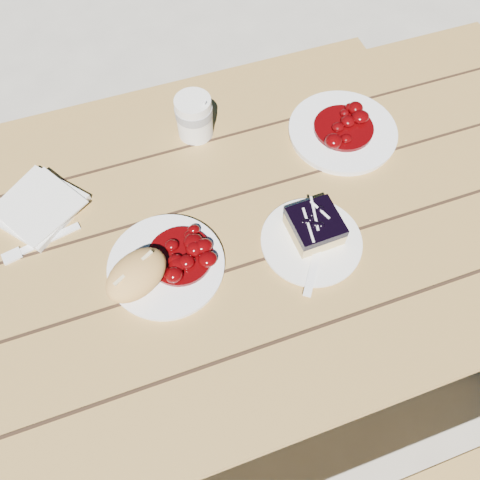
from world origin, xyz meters
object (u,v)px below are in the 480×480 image
object	(u,v)px
second_plate	(342,132)
coffee_cup	(194,117)
picnic_table	(163,289)
main_plate	(166,266)
blueberry_cake	(315,226)
bread_roll	(136,275)
dessert_plate	(311,242)

from	to	relation	value
second_plate	coffee_cup	bearing A→B (deg)	159.66
picnic_table	main_plate	size ratio (longest dim) A/B	9.29
picnic_table	second_plate	xyz separation A→B (m)	(0.48, 0.16, 0.17)
blueberry_cake	bread_roll	bearing A→B (deg)	177.24
main_plate	coffee_cup	xyz separation A→B (m)	(0.15, 0.31, 0.04)
bread_roll	blueberry_cake	world-z (taller)	bread_roll
main_plate	dessert_plate	xyz separation A→B (m)	(0.28, -0.04, -0.00)
coffee_cup	second_plate	world-z (taller)	coffee_cup
picnic_table	coffee_cup	distance (m)	0.39
main_plate	coffee_cup	size ratio (longest dim) A/B	2.19
main_plate	second_plate	distance (m)	0.50
main_plate	bread_roll	world-z (taller)	bread_roll
picnic_table	main_plate	xyz separation A→B (m)	(0.02, -0.04, 0.17)
coffee_cup	bread_roll	bearing A→B (deg)	-122.02
second_plate	bread_roll	bearing A→B (deg)	-157.43
picnic_table	bread_roll	size ratio (longest dim) A/B	16.15
blueberry_cake	coffee_cup	size ratio (longest dim) A/B	0.96
dessert_plate	coffee_cup	world-z (taller)	coffee_cup
blueberry_cake	coffee_cup	xyz separation A→B (m)	(-0.14, 0.34, 0.01)
bread_roll	dessert_plate	size ratio (longest dim) A/B	0.64
picnic_table	coffee_cup	xyz separation A→B (m)	(0.17, 0.27, 0.21)
bread_roll	second_plate	bearing A→B (deg)	22.57
picnic_table	coffee_cup	world-z (taller)	coffee_cup
dessert_plate	blueberry_cake	distance (m)	0.04
main_plate	dessert_plate	bearing A→B (deg)	-8.24
blueberry_cake	dessert_plate	bearing A→B (deg)	-125.50
bread_roll	main_plate	bearing A→B (deg)	19.98
bread_roll	blueberry_cake	xyz separation A→B (m)	(0.35, -0.01, -0.01)
second_plate	dessert_plate	bearing A→B (deg)	-127.28
coffee_cup	picnic_table	bearing A→B (deg)	-122.31
dessert_plate	second_plate	size ratio (longest dim) A/B	0.81
picnic_table	blueberry_cake	distance (m)	0.38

